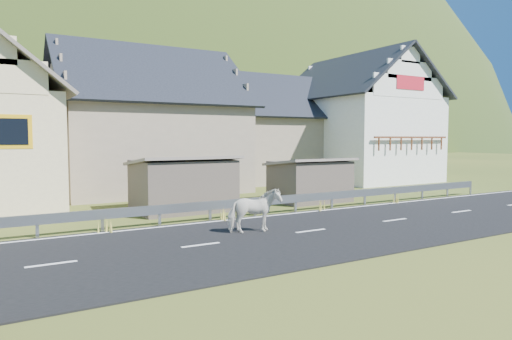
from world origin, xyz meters
TOP-DOWN VIEW (x-y plane):
  - ground at (0.00, 0.00)m, footprint 160.00×160.00m
  - road at (0.00, 0.00)m, footprint 60.00×7.00m
  - lane_markings at (0.00, 0.00)m, footprint 60.00×6.60m
  - guardrail at (-0.00, 3.68)m, footprint 28.10×0.09m
  - shed_left at (-2.00, 6.50)m, footprint 4.30×3.30m
  - shed_right at (4.50, 6.00)m, footprint 3.80×2.90m
  - house_stone_a at (-1.00, 15.00)m, footprint 10.80×9.80m
  - house_stone_b at (9.00, 17.00)m, footprint 9.80×8.80m
  - house_white at (15.00, 14.00)m, footprint 8.80×10.80m
  - mountain at (5.00, 180.00)m, footprint 440.00×280.00m
  - horse at (-1.75, 0.76)m, footprint 1.06×1.83m

SIDE VIEW (x-z plane):
  - mountain at x=5.00m, z-range -150.00..110.00m
  - ground at x=0.00m, z-range 0.00..0.00m
  - road at x=0.00m, z-range 0.00..0.04m
  - lane_markings at x=0.00m, z-range 0.04..0.05m
  - guardrail at x=0.00m, z-range 0.19..0.94m
  - horse at x=-1.75m, z-range 0.04..1.50m
  - shed_right at x=4.50m, z-range -0.10..2.10m
  - shed_left at x=-2.00m, z-range -0.10..2.30m
  - house_stone_b at x=9.00m, z-range 0.19..8.29m
  - house_stone_a at x=-1.00m, z-range 0.18..9.08m
  - house_white at x=15.00m, z-range 0.21..9.91m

